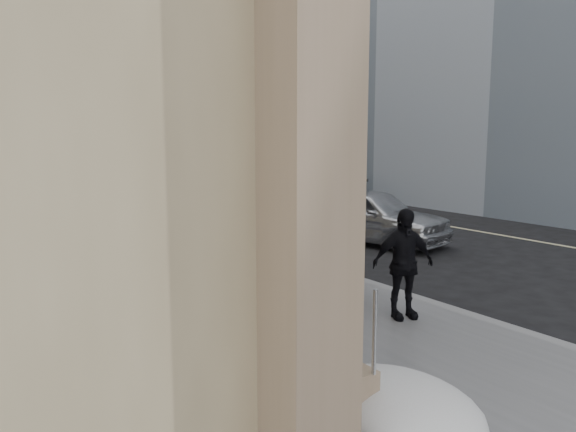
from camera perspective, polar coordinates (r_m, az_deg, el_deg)
The scene contains 15 objects.
ground at distance 8.91m, azimuth 8.27°, elevation -13.83°, with size 140.00×140.00×0.00m, color black.
sidewalk at distance 17.31m, azimuth -14.72°, elevation -2.82°, with size 5.00×80.00×0.12m, color #58585A.
curb at distance 18.33m, azimuth -6.99°, elevation -1.98°, with size 0.24×80.00×0.12m, color slate.
lane_line at distance 22.99m, azimuth 10.73°, elevation -0.08°, with size 0.15×70.00×0.01m, color #BFB78C.
far_podium at distance 26.56m, azimuth 18.54°, elevation 5.09°, with size 2.00×80.00×4.00m, color #877157.
bg_building_mid at distance 67.57m, azimuth -26.88°, elevation 16.66°, with size 30.00×12.00×28.00m, color slate.
streetlight_mid at distance 21.74m, azimuth -11.88°, elevation 11.50°, with size 1.71×0.24×8.00m.
streetlight_far at distance 40.92m, azimuth -22.83°, elevation 9.53°, with size 1.71×0.24×8.00m.
traffic_signal at distance 29.08m, azimuth -19.21°, elevation 9.27°, with size 4.10×0.22×6.00m.
snow_bank at distance 15.04m, azimuth -17.44°, elevation -3.03°, with size 1.70×18.10×0.76m.
mounted_horse_left at distance 9.32m, azimuth -0.43°, elevation -4.48°, with size 1.72×2.82×2.77m.
mounted_horse_right at distance 11.06m, azimuth 1.87°, elevation -2.79°, with size 2.07×2.19×2.63m.
pedestrian at distance 10.05m, azimuth 11.61°, elevation -4.76°, with size 1.14×0.48×1.95m, color black.
car_silver at distance 17.44m, azimuth 8.33°, elevation 0.09°, with size 2.01×5.00×1.70m, color #B6B8BE.
car_grey at distance 27.88m, azimuth 3.84°, elevation 2.82°, with size 1.74×4.29×1.25m, color #53565A.
Camera 1 is at (-5.62, -6.03, 3.37)m, focal length 35.00 mm.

